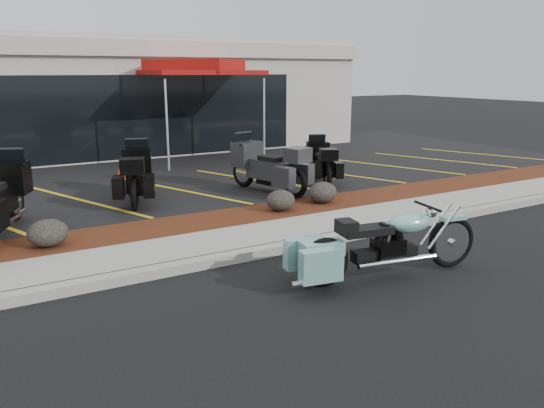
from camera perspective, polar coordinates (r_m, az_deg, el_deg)
ground at (r=8.08m, az=4.14°, el=-7.04°), size 90.00×90.00×0.00m
curb at (r=8.77m, az=0.84°, el=-4.76°), size 24.00×0.25×0.15m
sidewalk at (r=9.35m, az=-1.36°, el=-3.56°), size 24.00×1.20×0.15m
mulch_bed at (r=10.37m, az=-4.55°, el=-1.78°), size 24.00×1.20×0.16m
upper_lot at (r=15.30m, az=-13.33°, el=3.04°), size 26.00×9.60×0.15m
dealership_building at (r=21.14m, az=-18.71°, el=10.93°), size 18.00×8.16×4.00m
boulder_left at (r=9.25m, az=-22.98°, el=-2.90°), size 0.64×0.53×0.45m
boulder_mid at (r=10.71m, az=0.93°, el=0.40°), size 0.60×0.50×0.43m
boulder_right at (r=11.41m, az=5.45°, el=1.26°), size 0.64×0.54×0.45m
hero_cruiser at (r=8.41m, az=18.76°, el=-3.14°), size 3.07×1.25×1.05m
touring_black_front at (r=11.05m, az=-26.13°, el=1.88°), size 1.83×2.56×1.39m
touring_black_mid at (r=12.60m, az=-14.23°, el=3.99°), size 1.53×2.36×1.29m
touring_grey at (r=12.91m, az=-3.12°, el=4.79°), size 1.48×2.48×1.35m
touring_black_rear at (r=14.26m, az=4.84°, el=5.22°), size 1.49×2.10×1.14m
traffic_cone at (r=14.63m, az=-15.91°, el=3.48°), size 0.37×0.37×0.40m
popup_canopy at (r=17.18m, az=-8.18°, el=14.17°), size 4.42×4.42×3.11m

